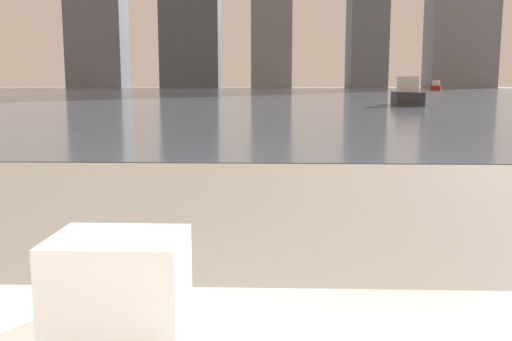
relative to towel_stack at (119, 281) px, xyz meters
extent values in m
cube|color=white|center=(0.00, 0.00, -0.06)|extent=(0.22, 0.18, 0.04)
cube|color=white|center=(0.00, 0.00, -0.02)|extent=(0.22, 0.18, 0.04)
cube|color=white|center=(0.00, 0.00, 0.02)|extent=(0.22, 0.18, 0.04)
cube|color=white|center=(0.00, 0.00, 0.06)|extent=(0.22, 0.18, 0.04)
cube|color=slate|center=(0.07, 61.06, -0.64)|extent=(180.00, 110.00, 0.01)
cube|color=#2D2D33|center=(6.13, 25.19, -0.34)|extent=(1.55, 3.51, 0.59)
cube|color=silver|center=(6.13, 25.19, 0.30)|extent=(0.99, 1.36, 0.68)
cube|color=maroon|center=(22.16, 79.17, -0.31)|extent=(2.36, 4.00, 0.66)
cube|color=silver|center=(22.16, 79.17, 0.40)|extent=(1.32, 1.63, 0.76)
camera|label=1|loc=(0.27, -0.93, 0.34)|focal=40.00mm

